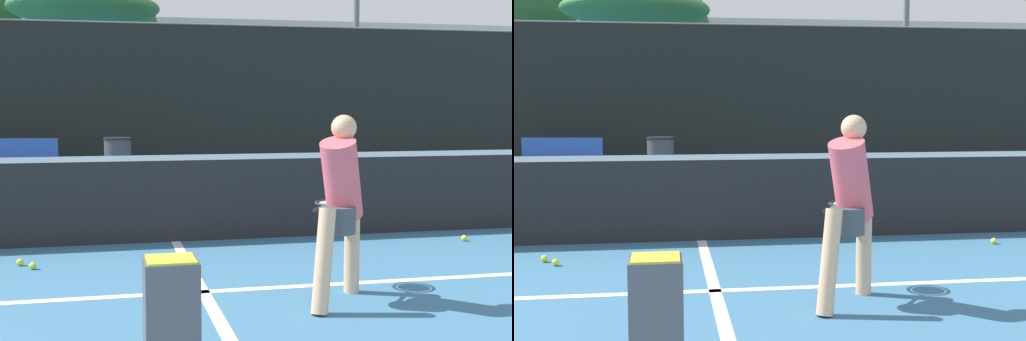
% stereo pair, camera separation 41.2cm
% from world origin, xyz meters
% --- Properties ---
extents(court_service_line, '(8.25, 0.10, 0.01)m').
position_xyz_m(court_service_line, '(0.00, 5.21, 0.00)').
color(court_service_line, white).
rests_on(court_service_line, ground).
extents(court_center_mark, '(0.10, 4.02, 0.01)m').
position_xyz_m(court_center_mark, '(0.00, 5.34, 0.00)').
color(court_center_mark, white).
rests_on(court_center_mark, ground).
extents(net, '(11.09, 0.09, 1.07)m').
position_xyz_m(net, '(0.00, 7.34, 0.51)').
color(net, slate).
rests_on(net, ground).
extents(fence_back, '(24.00, 0.06, 3.11)m').
position_xyz_m(fence_back, '(0.00, 14.24, 1.55)').
color(fence_back, black).
rests_on(fence_back, ground).
extents(player_practicing, '(0.72, 1.15, 1.43)m').
position_xyz_m(player_practicing, '(0.98, 4.76, 0.78)').
color(player_practicing, '#DBAD84').
rests_on(player_practicing, ground).
extents(tennis_ball_scattered_3, '(0.07, 0.07, 0.07)m').
position_xyz_m(tennis_ball_scattered_3, '(3.10, 6.69, 0.03)').
color(tennis_ball_scattered_3, '#D1E033').
rests_on(tennis_ball_scattered_3, ground).
extents(tennis_ball_scattered_4, '(0.07, 0.07, 0.07)m').
position_xyz_m(tennis_ball_scattered_4, '(-1.41, 6.32, 0.03)').
color(tennis_ball_scattered_4, '#D1E033').
rests_on(tennis_ball_scattered_4, ground).
extents(tennis_ball_scattered_6, '(0.07, 0.07, 0.07)m').
position_xyz_m(tennis_ball_scattered_6, '(-1.54, 6.50, 0.03)').
color(tennis_ball_scattered_6, '#D1E033').
rests_on(tennis_ball_scattered_6, ground).
extents(ball_hopper, '(0.28, 0.28, 0.71)m').
position_xyz_m(ball_hopper, '(-0.44, 3.31, 0.37)').
color(ball_hopper, '#4C4C51').
rests_on(ball_hopper, ground).
extents(courtside_bench, '(1.54, 0.59, 0.86)m').
position_xyz_m(courtside_bench, '(-2.29, 13.12, 0.46)').
color(courtside_bench, '#2D519E').
rests_on(courtside_bench, ground).
extents(trash_bin, '(0.52, 0.52, 0.87)m').
position_xyz_m(trash_bin, '(-0.47, 12.93, 0.44)').
color(trash_bin, '#3F3F42').
rests_on(trash_bin, ground).
extents(parked_car, '(1.69, 4.46, 1.31)m').
position_xyz_m(parked_car, '(2.68, 16.94, 0.55)').
color(parked_car, maroon).
rests_on(parked_car, ground).
extents(tree_west, '(3.29, 3.29, 5.79)m').
position_xyz_m(tree_west, '(-4.63, 22.37, 4.13)').
color(tree_west, brown).
rests_on(tree_west, ground).
extents(tree_east, '(4.08, 4.08, 4.51)m').
position_xyz_m(tree_east, '(-1.12, 19.79, 4.01)').
color(tree_east, brown).
rests_on(tree_east, ground).
extents(building_far, '(36.00, 2.40, 4.93)m').
position_xyz_m(building_far, '(0.00, 30.05, 2.46)').
color(building_far, beige).
rests_on(building_far, ground).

